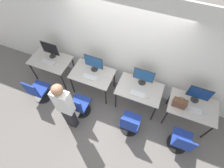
{
  "coord_description": "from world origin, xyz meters",
  "views": [
    {
      "loc": [
        0.86,
        -2.0,
        4.3
      ],
      "look_at": [
        0.0,
        0.14,
        0.9
      ],
      "focal_mm": 28.0,
      "sensor_mm": 36.0,
      "label": 1
    }
  ],
  "objects_px": {
    "mouse_left": "(98,80)",
    "mouse_right": "(148,97)",
    "handbag": "(180,103)",
    "office_chair_right": "(130,124)",
    "office_chair_left": "(79,106)",
    "monitor_far_right": "(199,94)",
    "keyboard_left": "(90,77)",
    "mouse_far_right": "(206,113)",
    "mouse_far_left": "(56,65)",
    "keyboard_right": "(138,94)",
    "monitor_far_left": "(50,49)",
    "keyboard_far_left": "(48,62)",
    "keyboard_far_right": "(193,110)",
    "person_left": "(65,107)",
    "office_chair_far_right": "(181,142)",
    "monitor_left": "(94,63)",
    "office_chair_far_left": "(38,91)",
    "monitor_right": "(144,76)"
  },
  "relations": [
    {
      "from": "keyboard_far_left",
      "to": "mouse_far_left",
      "type": "distance_m",
      "value": 0.27
    },
    {
      "from": "office_chair_far_left",
      "to": "office_chair_far_right",
      "type": "relative_size",
      "value": 1.0
    },
    {
      "from": "monitor_far_left",
      "to": "person_left",
      "type": "xyz_separation_m",
      "value": [
        1.2,
        -1.3,
        -0.05
      ]
    },
    {
      "from": "mouse_right",
      "to": "monitor_far_right",
      "type": "distance_m",
      "value": 1.11
    },
    {
      "from": "office_chair_left",
      "to": "person_left",
      "type": "xyz_separation_m",
      "value": [
        -0.04,
        -0.37,
        0.61
      ]
    },
    {
      "from": "person_left",
      "to": "mouse_far_right",
      "type": "bearing_deg",
      "value": 20.62
    },
    {
      "from": "office_chair_left",
      "to": "handbag",
      "type": "xyz_separation_m",
      "value": [
        2.24,
        0.69,
        0.52
      ]
    },
    {
      "from": "mouse_left",
      "to": "mouse_right",
      "type": "height_order",
      "value": "same"
    },
    {
      "from": "keyboard_right",
      "to": "monitor_right",
      "type": "bearing_deg",
      "value": 90.0
    },
    {
      "from": "monitor_far_left",
      "to": "office_chair_left",
      "type": "height_order",
      "value": "monitor_far_left"
    },
    {
      "from": "keyboard_far_left",
      "to": "office_chair_far_left",
      "type": "height_order",
      "value": "office_chair_far_left"
    },
    {
      "from": "keyboard_left",
      "to": "mouse_right",
      "type": "bearing_deg",
      "value": -0.91
    },
    {
      "from": "handbag",
      "to": "mouse_left",
      "type": "bearing_deg",
      "value": -179.2
    },
    {
      "from": "mouse_right",
      "to": "keyboard_right",
      "type": "bearing_deg",
      "value": -178.71
    },
    {
      "from": "monitor_left",
      "to": "handbag",
      "type": "bearing_deg",
      "value": -6.5
    },
    {
      "from": "monitor_far_left",
      "to": "office_chair_right",
      "type": "height_order",
      "value": "monitor_far_left"
    },
    {
      "from": "office_chair_far_left",
      "to": "mouse_left",
      "type": "distance_m",
      "value": 1.67
    },
    {
      "from": "mouse_left",
      "to": "keyboard_far_right",
      "type": "relative_size",
      "value": 0.25
    },
    {
      "from": "office_chair_right",
      "to": "keyboard_far_right",
      "type": "xyz_separation_m",
      "value": [
        1.22,
        0.68,
        0.41
      ]
    },
    {
      "from": "monitor_left",
      "to": "monitor_right",
      "type": "height_order",
      "value": "same"
    },
    {
      "from": "office_chair_far_left",
      "to": "office_chair_right",
      "type": "distance_m",
      "value": 2.55
    },
    {
      "from": "mouse_left",
      "to": "monitor_right",
      "type": "distance_m",
      "value": 1.11
    },
    {
      "from": "monitor_right",
      "to": "keyboard_right",
      "type": "height_order",
      "value": "monitor_right"
    },
    {
      "from": "keyboard_far_left",
      "to": "office_chair_far_left",
      "type": "xyz_separation_m",
      "value": [
        0.03,
        -0.71,
        -0.41
      ]
    },
    {
      "from": "mouse_left",
      "to": "mouse_right",
      "type": "xyz_separation_m",
      "value": [
        1.28,
        -0.03,
        0.0
      ]
    },
    {
      "from": "mouse_far_left",
      "to": "keyboard_right",
      "type": "relative_size",
      "value": 0.25
    },
    {
      "from": "office_chair_right",
      "to": "keyboard_far_right",
      "type": "relative_size",
      "value": 2.38
    },
    {
      "from": "handbag",
      "to": "office_chair_right",
      "type": "bearing_deg",
      "value": -143.39
    },
    {
      "from": "keyboard_far_left",
      "to": "monitor_left",
      "type": "xyz_separation_m",
      "value": [
        1.27,
        0.24,
        0.25
      ]
    },
    {
      "from": "monitor_far_right",
      "to": "mouse_far_right",
      "type": "bearing_deg",
      "value": -43.92
    },
    {
      "from": "keyboard_right",
      "to": "mouse_far_right",
      "type": "distance_m",
      "value": 1.54
    },
    {
      "from": "monitor_far_left",
      "to": "keyboard_far_left",
      "type": "relative_size",
      "value": 1.36
    },
    {
      "from": "office_chair_left",
      "to": "monitor_far_right",
      "type": "xyz_separation_m",
      "value": [
        2.56,
        0.97,
        0.66
      ]
    },
    {
      "from": "person_left",
      "to": "handbag",
      "type": "xyz_separation_m",
      "value": [
        2.27,
        1.05,
        -0.09
      ]
    },
    {
      "from": "monitor_far_left",
      "to": "mouse_right",
      "type": "xyz_separation_m",
      "value": [
        2.78,
        -0.3,
        -0.24
      ]
    },
    {
      "from": "office_chair_right",
      "to": "office_chair_far_right",
      "type": "bearing_deg",
      "value": 1.42
    },
    {
      "from": "monitor_left",
      "to": "keyboard_far_left",
      "type": "bearing_deg",
      "value": -169.13
    },
    {
      "from": "office_chair_far_right",
      "to": "mouse_right",
      "type": "bearing_deg",
      "value": 149.59
    },
    {
      "from": "mouse_far_right",
      "to": "handbag",
      "type": "bearing_deg",
      "value": -177.37
    },
    {
      "from": "office_chair_right",
      "to": "monitor_left",
      "type": "bearing_deg",
      "value": 144.97
    },
    {
      "from": "keyboard_far_right",
      "to": "office_chair_left",
      "type": "bearing_deg",
      "value": -164.72
    },
    {
      "from": "keyboard_right",
      "to": "keyboard_far_right",
      "type": "distance_m",
      "value": 1.27
    },
    {
      "from": "keyboard_far_left",
      "to": "mouse_left",
      "type": "bearing_deg",
      "value": -1.37
    },
    {
      "from": "keyboard_far_left",
      "to": "monitor_left",
      "type": "distance_m",
      "value": 1.31
    },
    {
      "from": "person_left",
      "to": "keyboard_far_right",
      "type": "xyz_separation_m",
      "value": [
        2.6,
        1.07,
        -0.2
      ]
    },
    {
      "from": "mouse_right",
      "to": "keyboard_left",
      "type": "bearing_deg",
      "value": 179.09
    },
    {
      "from": "mouse_far_right",
      "to": "keyboard_left",
      "type": "bearing_deg",
      "value": -178.82
    },
    {
      "from": "office_chair_far_right",
      "to": "monitor_left",
      "type": "bearing_deg",
      "value": 160.43
    },
    {
      "from": "keyboard_far_left",
      "to": "office_chair_far_left",
      "type": "distance_m",
      "value": 0.82
    },
    {
      "from": "mouse_right",
      "to": "handbag",
      "type": "distance_m",
      "value": 0.71
    }
  ]
}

